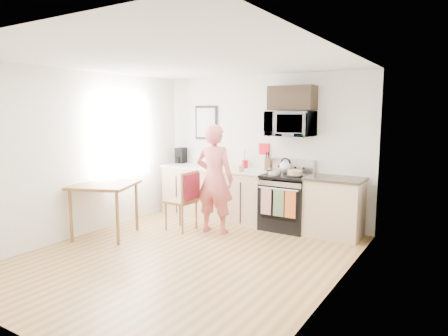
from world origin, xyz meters
The scene contains 28 objects.
floor centered at (0.00, 0.00, 0.00)m, with size 4.60×4.60×0.00m, color #936139.
back_wall centered at (0.00, 2.30, 1.30)m, with size 4.00×0.04×2.60m, color beige.
front_wall centered at (0.00, -2.30, 1.30)m, with size 4.00×0.04×2.60m, color beige.
left_wall centered at (-2.00, 0.00, 1.30)m, with size 0.04×4.60×2.60m, color beige.
right_wall centered at (2.00, 0.00, 1.30)m, with size 0.04×4.60×2.60m, color beige.
ceiling centered at (0.00, 0.00, 2.60)m, with size 4.00×4.60×0.04m, color silver.
window centered at (-1.96, 0.80, 1.55)m, with size 0.06×1.40×1.50m.
cabinet_left centered at (-0.80, 2.00, 0.45)m, with size 2.10×0.60×0.90m, color tan.
countertop_left centered at (-0.80, 2.00, 0.92)m, with size 2.14×0.64×0.04m, color silver.
cabinet_right centered at (1.43, 2.00, 0.45)m, with size 0.84×0.60×0.90m, color tan.
countertop_right centered at (1.43, 2.00, 0.92)m, with size 0.88×0.64×0.04m, color black.
range centered at (0.63, 1.98, 0.44)m, with size 0.76×0.70×1.16m.
microwave centered at (0.63, 2.08, 1.76)m, with size 0.76×0.51×0.42m, color #AFAFB4.
upper_cabinet centered at (0.63, 2.12, 2.18)m, with size 0.76×0.35×0.40m, color black.
wall_art centered at (-1.20, 2.28, 1.75)m, with size 0.50×0.04×0.65m.
wall_trivet centered at (0.05, 2.28, 1.30)m, with size 0.20×0.02×0.20m, color #B10F1D.
person centered at (-0.28, 1.17, 0.88)m, with size 0.64×0.42×1.77m, color #CD4038.
dining_table centered at (-1.64, 0.09, 0.75)m, with size 1.02×1.02×0.84m.
chair centered at (-0.69, 0.99, 0.64)m, with size 0.48×0.43×0.99m.
knife_block centered at (0.15, 2.22, 1.05)m, with size 0.10×0.14×0.22m, color brown.
utensil_crock centered at (-0.29, 2.19, 1.08)m, with size 0.12×0.12×0.36m.
fruit_bowl centered at (-0.85, 2.19, 0.98)m, with size 0.27×0.27×0.10m.
milk_carton centered at (-1.03, 2.03, 1.07)m, with size 0.10×0.10×0.26m, color tan.
coffee_maker centered at (-1.75, 2.16, 1.08)m, with size 0.20×0.27×0.31m.
bread_bag centered at (-0.25, 1.79, 0.99)m, with size 0.28×0.13×0.10m, color tan.
cake centered at (0.79, 1.91, 0.97)m, with size 0.28×0.28×0.09m.
kettle centered at (0.50, 2.19, 1.03)m, with size 0.20×0.20×0.25m.
pot centered at (0.46, 1.83, 0.98)m, with size 0.21×0.36×0.10m.
Camera 1 is at (3.21, -4.12, 1.94)m, focal length 32.00 mm.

